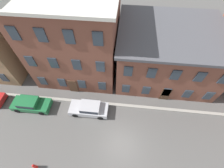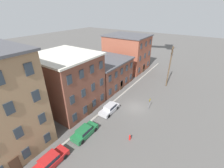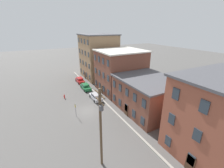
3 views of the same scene
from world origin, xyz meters
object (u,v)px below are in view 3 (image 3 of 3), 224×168
caution_sign (75,108)px  car_silver (96,96)px  car_red (80,80)px  car_green (86,87)px  fire_hydrant (64,96)px  utility_pole (101,126)px

caution_sign → car_silver: bearing=128.7°
car_red → car_silver: same height
car_green → car_silver: same height
car_silver → fire_hydrant: bearing=-122.1°
car_red → caution_sign: (17.59, -5.92, 0.94)m
fire_hydrant → utility_pole: bearing=1.2°
car_green → car_silver: 6.99m
car_silver → caution_sign: caution_sign is taller
car_green → car_silver: size_ratio=1.00×
car_green → caution_sign: (11.70, -5.74, 0.94)m
car_red → car_silver: size_ratio=1.00×
car_silver → utility_pole: utility_pole is taller
fire_hydrant → car_silver: bearing=57.9°
caution_sign → fire_hydrant: bearing=-177.2°
caution_sign → utility_pole: bearing=-0.0°
car_silver → caution_sign: bearing=-51.3°
car_silver → utility_pole: bearing=-19.6°
car_silver → car_red: bearing=179.8°
car_silver → utility_pole: (16.56, -5.89, 4.81)m
utility_pole → car_red: bearing=168.6°
caution_sign → fire_hydrant: size_ratio=2.66×
utility_pole → car_green: bearing=166.3°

